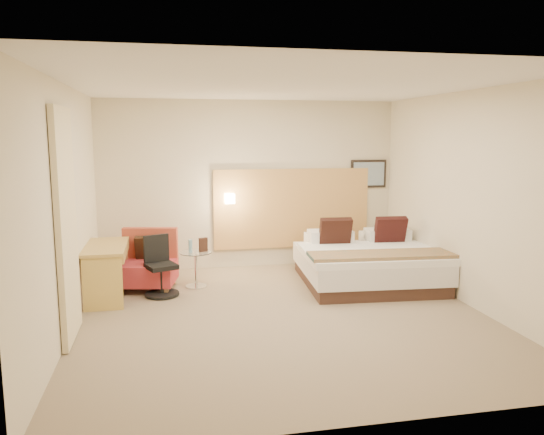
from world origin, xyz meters
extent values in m
cube|color=#76654F|center=(0.00, 0.00, -0.01)|extent=(4.80, 5.00, 0.02)
cube|color=white|center=(0.00, 0.00, 2.71)|extent=(4.80, 5.00, 0.02)
cube|color=beige|center=(0.00, 2.51, 1.35)|extent=(4.80, 0.02, 2.70)
cube|color=beige|center=(0.00, -2.51, 1.35)|extent=(4.80, 0.02, 2.70)
cube|color=beige|center=(-2.41, 0.00, 1.35)|extent=(0.02, 5.00, 2.70)
cube|color=beige|center=(2.41, 0.00, 1.35)|extent=(0.02, 5.00, 2.70)
cube|color=tan|center=(0.70, 2.47, 0.95)|extent=(2.60, 0.04, 1.30)
cube|color=black|center=(2.02, 2.48, 1.50)|extent=(0.62, 0.03, 0.47)
cube|color=#778FA4|center=(2.02, 2.46, 1.50)|extent=(0.54, 0.01, 0.39)
cylinder|color=silver|center=(-0.35, 2.42, 1.15)|extent=(0.02, 0.12, 0.02)
cube|color=#FFEDC6|center=(-0.35, 2.36, 1.15)|extent=(0.15, 0.15, 0.15)
cube|color=beige|center=(-2.36, -0.25, 1.22)|extent=(0.06, 0.90, 2.42)
cylinder|color=#84B8CC|center=(-1.02, 1.43, 0.60)|extent=(0.07, 0.07, 0.18)
cube|color=#3A2117|center=(-0.84, 1.44, 0.61)|extent=(0.13, 0.08, 0.20)
cube|color=#39231C|center=(1.51, 1.14, 0.08)|extent=(1.94, 1.94, 0.17)
cube|color=silver|center=(1.51, 1.14, 0.31)|extent=(2.00, 2.00, 0.28)
cube|color=white|center=(1.49, 0.88, 0.50)|extent=(2.02, 1.48, 0.09)
cube|color=white|center=(1.11, 1.87, 0.54)|extent=(0.68, 0.40, 0.17)
cube|color=white|center=(2.01, 1.81, 0.54)|extent=(0.68, 0.40, 0.17)
cube|color=white|center=(1.09, 1.63, 0.63)|extent=(0.68, 0.40, 0.17)
cube|color=silver|center=(1.99, 1.56, 0.63)|extent=(0.68, 0.40, 0.17)
cube|color=black|center=(1.11, 1.44, 0.70)|extent=(0.49, 0.28, 0.48)
cube|color=black|center=(1.95, 1.38, 0.70)|extent=(0.49, 0.28, 0.48)
cube|color=orange|center=(1.47, 0.51, 0.57)|extent=(2.00, 0.65, 0.05)
cube|color=#988348|center=(-2.00, 1.25, 0.05)|extent=(0.09, 0.09, 0.10)
cube|color=#996E48|center=(-1.38, 1.13, 0.05)|extent=(0.09, 0.09, 0.10)
cube|color=#B87A56|center=(-1.89, 1.79, 0.05)|extent=(0.09, 0.09, 0.10)
cube|color=#BE7759|center=(-1.28, 1.67, 0.05)|extent=(0.09, 0.09, 0.10)
cube|color=#BA3238|center=(-1.64, 1.46, 0.24)|extent=(0.90, 0.82, 0.29)
cube|color=#A13D2B|center=(-1.58, 1.74, 0.61)|extent=(0.79, 0.27, 0.44)
cube|color=black|center=(-1.60, 1.64, 0.54)|extent=(0.40, 0.25, 0.38)
cylinder|color=silver|center=(-0.95, 1.44, 0.01)|extent=(0.39, 0.39, 0.02)
cylinder|color=silver|center=(-0.95, 1.44, 0.26)|extent=(0.05, 0.05, 0.47)
cylinder|color=white|center=(-0.95, 1.44, 0.50)|extent=(0.58, 0.58, 0.01)
cube|color=#B59146|center=(-2.14, 1.15, 0.70)|extent=(0.53, 1.15, 0.04)
cube|color=gold|center=(-2.14, 0.61, 0.34)|extent=(0.48, 0.04, 0.68)
cube|color=#C37D4C|center=(-2.14, 1.68, 0.34)|extent=(0.48, 0.04, 0.68)
cube|color=tan|center=(-2.09, 1.15, 0.62)|extent=(0.43, 1.07, 0.10)
cylinder|color=black|center=(-1.43, 1.10, 0.03)|extent=(0.59, 0.59, 0.03)
cylinder|color=black|center=(-1.43, 1.10, 0.22)|extent=(0.07, 0.07, 0.35)
cube|color=black|center=(-1.43, 1.10, 0.41)|extent=(0.47, 0.47, 0.06)
cube|color=black|center=(-1.49, 1.25, 0.63)|extent=(0.34, 0.17, 0.37)
camera|label=1|loc=(-1.34, -5.96, 2.14)|focal=35.00mm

